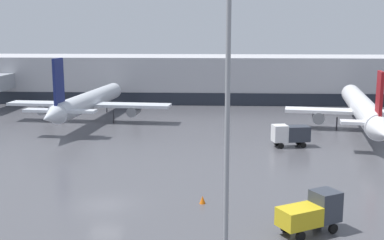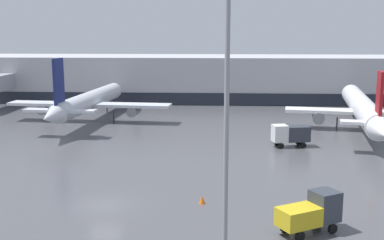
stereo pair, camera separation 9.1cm
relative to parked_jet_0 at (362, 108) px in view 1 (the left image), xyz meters
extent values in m
plane|color=#4C4C51|center=(-29.62, -31.70, -3.21)|extent=(320.00, 320.00, 0.00)
cube|color=#B2B2B7|center=(-29.62, 30.30, 1.29)|extent=(160.00, 16.00, 9.00)
cube|color=#1E232D|center=(-29.62, 22.25, -2.01)|extent=(156.80, 0.10, 2.40)
cylinder|color=white|center=(0.13, 0.76, 0.07)|extent=(8.20, 31.44, 3.07)
cone|color=white|center=(2.99, 17.90, 0.07)|extent=(3.44, 3.82, 2.92)
cone|color=white|center=(-2.84, -16.98, 0.07)|extent=(3.49, 5.00, 2.77)
cube|color=white|center=(0.00, -0.01, -0.55)|extent=(21.71, 6.70, 0.44)
cube|color=white|center=(-2.25, -13.47, 0.38)|extent=(8.34, 3.11, 0.35)
cube|color=maroon|center=(-2.25, -13.47, 3.65)|extent=(0.83, 2.90, 5.32)
cylinder|color=slate|center=(-5.93, 0.98, -1.48)|extent=(2.25, 3.75, 1.69)
cylinder|color=#2D2D33|center=(1.81, 10.82, -2.26)|extent=(0.20, 0.20, 1.89)
cylinder|color=#2D2D33|center=(-3.52, -0.22, -2.26)|extent=(0.20, 0.20, 1.89)
cylinder|color=silver|center=(-40.46, 5.17, 0.09)|extent=(4.78, 25.87, 2.78)
cone|color=silver|center=(-39.33, 19.52, 0.09)|extent=(2.87, 3.25, 2.64)
cone|color=silver|center=(-41.62, -9.73, 0.09)|extent=(2.82, 4.35, 2.50)
cube|color=silver|center=(-40.51, 4.53, -0.47)|extent=(25.79, 5.17, 0.44)
cube|color=silver|center=(-41.38, -6.63, 0.36)|extent=(9.84, 2.54, 0.35)
cube|color=navy|center=(-41.38, -6.63, 4.10)|extent=(0.58, 2.89, 6.36)
cylinder|color=slate|center=(-47.66, 5.09, -1.31)|extent=(1.80, 3.61, 1.53)
cylinder|color=slate|center=(-33.36, 3.97, -1.31)|extent=(1.80, 3.61, 1.53)
cylinder|color=#2D2D33|center=(-39.80, 13.51, -2.18)|extent=(0.20, 0.20, 2.04)
cylinder|color=#2D2D33|center=(-44.64, 4.21, -2.18)|extent=(0.20, 0.20, 2.04)
cylinder|color=#2D2D33|center=(-36.47, 3.57, -2.18)|extent=(0.20, 0.20, 2.04)
cube|color=gold|center=(-14.90, -36.80, -1.85)|extent=(3.38, 2.99, 1.31)
cube|color=#333842|center=(-12.90, -35.67, -1.43)|extent=(2.37, 2.37, 2.15)
cylinder|color=black|center=(-13.25, -34.92, -2.86)|extent=(0.73, 0.56, 0.70)
cylinder|color=black|center=(-12.44, -36.35, -2.86)|extent=(0.73, 0.56, 0.70)
cylinder|color=black|center=(-15.74, -36.34, -2.86)|extent=(0.73, 0.56, 0.70)
cylinder|color=black|center=(-14.93, -37.77, -2.86)|extent=(0.73, 0.56, 0.70)
cube|color=#2D333D|center=(-10.76, -10.38, -1.58)|extent=(3.08, 2.34, 1.84)
cube|color=silver|center=(-12.95, -10.82, -1.49)|extent=(2.01, 2.04, 2.04)
cylinder|color=black|center=(-12.85, -11.64, -2.86)|extent=(0.74, 0.38, 0.70)
cylinder|color=black|center=(-13.18, -10.02, -2.86)|extent=(0.74, 0.38, 0.70)
cylinder|color=black|center=(-10.11, -11.09, -2.86)|extent=(0.74, 0.38, 0.70)
cylinder|color=black|center=(-10.43, -9.48, -2.86)|extent=(0.74, 0.38, 0.70)
cone|color=orange|center=(-21.73, -30.91, -2.87)|extent=(0.50, 0.50, 0.66)
cylinder|color=gray|center=(-20.01, -40.68, 7.12)|extent=(0.30, 0.30, 20.65)
camera|label=1|loc=(-20.64, -68.43, 10.67)|focal=45.00mm
camera|label=2|loc=(-20.55, -68.43, 10.67)|focal=45.00mm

